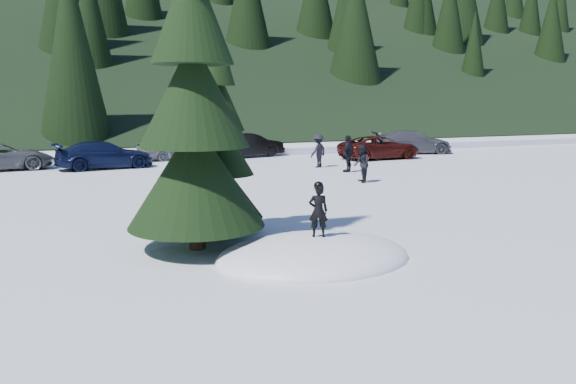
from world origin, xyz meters
name	(u,v)px	position (x,y,z in m)	size (l,w,h in m)	color
ground	(314,258)	(0.00, 0.00, 0.00)	(200.00, 200.00, 0.00)	white
snow_mound	(314,258)	(0.00, 0.00, 0.00)	(4.48, 3.52, 0.96)	white
forest_hillside	(98,14)	(0.00, 54.00, 12.50)	(200.00, 60.00, 25.00)	black
spruce_tall	(194,107)	(-2.20, 1.80, 3.32)	(3.20, 3.20, 8.60)	black
spruce_short	(220,154)	(-1.20, 3.20, 2.10)	(2.20, 2.20, 5.37)	black
child_skier	(318,211)	(0.11, 0.01, 1.07)	(0.43, 0.28, 1.17)	black
adult_0	(362,164)	(6.84, 9.71, 0.81)	(0.78, 0.61, 1.61)	black
adult_1	(348,154)	(8.03, 13.06, 0.90)	(1.05, 0.44, 1.80)	black
adult_2	(318,151)	(7.52, 15.36, 0.87)	(1.12, 0.64, 1.73)	black
car_2	(0,157)	(-7.72, 20.42, 0.69)	(2.29, 4.96, 1.38)	#515559
car_3	(104,155)	(-2.84, 19.14, 0.70)	(1.97, 4.84, 1.40)	#0E1534
car_4	(173,147)	(1.33, 22.45, 0.72)	(1.69, 4.21, 1.43)	gray
car_5	(248,145)	(5.82, 21.79, 0.75)	(1.58, 4.54, 1.50)	black
car_6	(379,147)	(12.74, 17.78, 0.68)	(2.27, 4.93, 1.37)	#380D0A
car_7	(412,142)	(16.55, 19.90, 0.75)	(2.11, 5.19, 1.51)	#4A4C52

